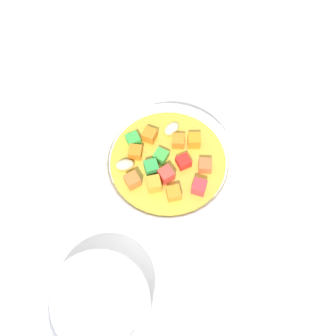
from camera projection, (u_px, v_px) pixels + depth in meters
ground_plane at (168, 179)px, 53.37cm from camera, size 140.00×140.00×2.00cm
soup_bowl_main at (168, 167)px, 49.70cm from camera, size 18.24×18.24×6.93cm
spoon at (161, 97)px, 58.20cm from camera, size 7.27×21.79×0.82cm
side_bowl_small at (98, 305)px, 42.77cm from camera, size 12.58×12.58×4.18cm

